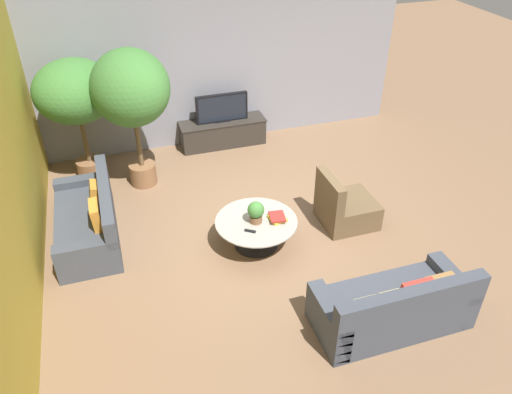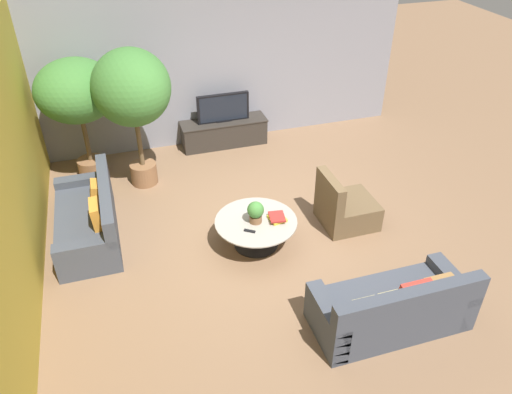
# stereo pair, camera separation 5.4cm
# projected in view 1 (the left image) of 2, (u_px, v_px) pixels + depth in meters

# --- Properties ---
(ground_plane) EXTENTS (24.00, 24.00, 0.00)m
(ground_plane) POSITION_uv_depth(u_px,v_px,m) (268.00, 233.00, 7.54)
(ground_plane) COLOR brown
(back_wall_stone) EXTENTS (7.40, 0.12, 3.00)m
(back_wall_stone) POSITION_uv_depth(u_px,v_px,m) (212.00, 66.00, 9.26)
(back_wall_stone) COLOR gray
(back_wall_stone) RESTS_ON ground
(side_wall_left) EXTENTS (0.12, 7.40, 3.00)m
(side_wall_left) POSITION_uv_depth(u_px,v_px,m) (9.00, 177.00, 6.02)
(side_wall_left) COLOR gold
(side_wall_left) RESTS_ON ground
(media_console) EXTENTS (1.66, 0.50, 0.50)m
(media_console) POSITION_uv_depth(u_px,v_px,m) (223.00, 132.00, 9.72)
(media_console) COLOR #2D2823
(media_console) RESTS_ON ground
(television) EXTENTS (1.00, 0.13, 0.55)m
(television) POSITION_uv_depth(u_px,v_px,m) (222.00, 108.00, 9.43)
(television) COLOR black
(television) RESTS_ON media_console
(coffee_table) EXTENTS (1.18, 1.18, 0.42)m
(coffee_table) POSITION_uv_depth(u_px,v_px,m) (256.00, 228.00, 7.15)
(coffee_table) COLOR black
(coffee_table) RESTS_ON ground
(couch_by_wall) EXTENTS (0.84, 1.90, 0.84)m
(couch_by_wall) POSITION_uv_depth(u_px,v_px,m) (89.00, 221.00, 7.30)
(couch_by_wall) COLOR #3D424C
(couch_by_wall) RESTS_ON ground
(couch_near_entry) EXTENTS (1.85, 0.84, 0.84)m
(couch_near_entry) POSITION_uv_depth(u_px,v_px,m) (394.00, 307.00, 5.90)
(couch_near_entry) COLOR #3D424C
(couch_near_entry) RESTS_ON ground
(armchair_wicker) EXTENTS (0.80, 0.76, 0.86)m
(armchair_wicker) POSITION_uv_depth(u_px,v_px,m) (345.00, 208.00, 7.61)
(armchair_wicker) COLOR brown
(armchair_wicker) RESTS_ON ground
(potted_palm_tall) EXTENTS (1.32, 1.32, 2.10)m
(potted_palm_tall) POSITION_uv_depth(u_px,v_px,m) (75.00, 94.00, 8.05)
(potted_palm_tall) COLOR brown
(potted_palm_tall) RESTS_ON ground
(potted_palm_corner) EXTENTS (1.23, 1.23, 2.36)m
(potted_palm_corner) POSITION_uv_depth(u_px,v_px,m) (131.00, 92.00, 7.76)
(potted_palm_corner) COLOR brown
(potted_palm_corner) RESTS_ON ground
(potted_plant_tabletop) EXTENTS (0.24, 0.24, 0.33)m
(potted_plant_tabletop) POSITION_uv_depth(u_px,v_px,m) (256.00, 212.00, 6.97)
(potted_plant_tabletop) COLOR brown
(potted_plant_tabletop) RESTS_ON coffee_table
(book_stack) EXTENTS (0.25, 0.29, 0.07)m
(book_stack) POSITION_uv_depth(u_px,v_px,m) (277.00, 218.00, 7.09)
(book_stack) COLOR gold
(book_stack) RESTS_ON coffee_table
(remote_black) EXTENTS (0.15, 0.12, 0.02)m
(remote_black) POSITION_uv_depth(u_px,v_px,m) (250.00, 231.00, 6.87)
(remote_black) COLOR black
(remote_black) RESTS_ON coffee_table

